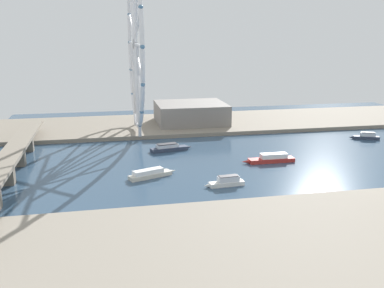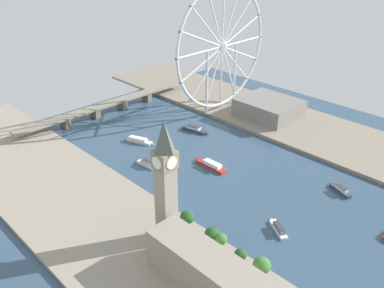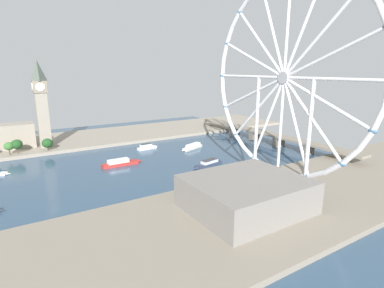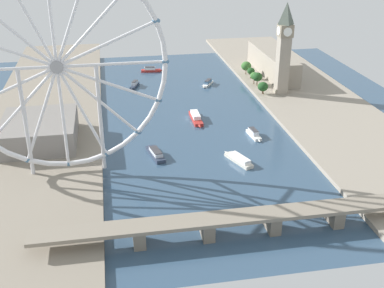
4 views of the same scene
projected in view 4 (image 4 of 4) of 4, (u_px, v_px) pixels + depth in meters
ground_plane at (187, 117)px, 397.73m from camera, size 398.59×398.59×0.00m
riverbank_left at (318, 107)px, 415.28m from camera, size 90.00×520.00×3.00m
riverbank_right at (43, 125)px, 378.91m from camera, size 90.00×520.00×3.00m
clock_tower at (284, 48)px, 424.98m from camera, size 12.61×12.61×80.98m
parliament_block at (272, 63)px, 493.01m from camera, size 22.00×103.25×22.89m
tree_row_embankment at (255, 76)px, 463.98m from camera, size 11.57×71.26×13.37m
ferris_wheel at (57, 67)px, 278.68m from camera, size 130.62×3.20×132.15m
riverside_hall at (39, 131)px, 342.80m from camera, size 51.24×58.88×17.04m
river_bridge at (241, 220)px, 247.35m from camera, size 210.59×13.07×11.28m
tour_boat_0 at (239, 159)px, 323.51m from camera, size 14.89×28.80×4.85m
tour_boat_1 at (196, 118)px, 390.56m from camera, size 6.75×34.28×5.57m
tour_boat_2 at (134, 85)px, 467.22m from camera, size 10.75×22.07×5.64m
tour_boat_3 at (208, 83)px, 472.86m from camera, size 15.00×21.55×5.01m
tour_boat_4 at (155, 153)px, 331.80m from camera, size 11.46×30.34×5.37m
tour_boat_5 at (151, 70)px, 513.78m from camera, size 24.14×6.76×5.42m
tour_boat_6 at (254, 134)px, 361.09m from camera, size 6.99×22.61×5.53m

